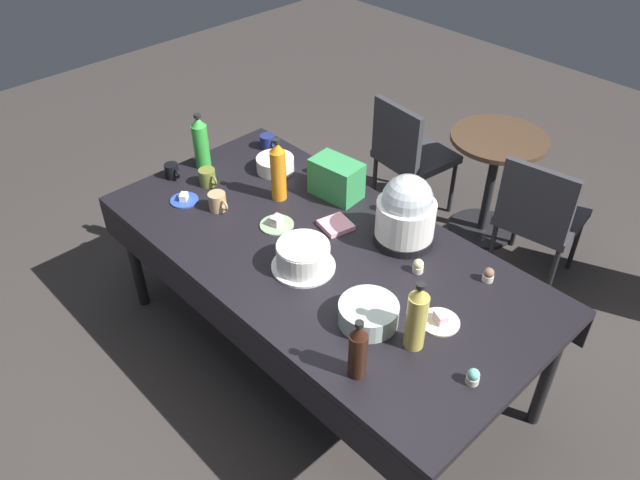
{
  "coord_description": "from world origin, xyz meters",
  "views": [
    {
      "loc": [
        1.64,
        -1.57,
        2.61
      ],
      "look_at": [
        0.0,
        0.0,
        0.8
      ],
      "focal_mm": 35.13,
      "sensor_mm": 36.0,
      "label": 1
    }
  ],
  "objects_px": {
    "cupcake_cocoa": "(473,377)",
    "coffee_mug_navy": "(268,142)",
    "soda_bottle_lime_soda": "(201,143)",
    "cupcake_rose": "(384,205)",
    "dessert_plate_cobalt": "(184,199)",
    "coffee_mug_tan": "(218,202)",
    "coffee_mug_black": "(172,171)",
    "cupcake_lemon": "(488,275)",
    "dessert_plate_cream": "(440,320)",
    "soda_bottle_cola": "(358,351)",
    "soda_carton": "(336,179)",
    "dessert_plate_sage": "(277,223)",
    "potluck_table": "(320,258)",
    "cupcake_vanilla": "(315,168)",
    "frosted_layer_cake": "(303,257)",
    "maroon_chair_right": "(539,213)",
    "soda_bottle_ginger_ale": "(417,317)",
    "glass_salad_bowl": "(368,313)",
    "maroon_chair_left": "(409,151)",
    "coffee_mug_olive": "(208,177)",
    "cupcake_berry": "(418,266)",
    "ceramic_snack_bowl": "(275,164)",
    "soda_bottle_orange_juice": "(278,171)",
    "round_cafe_table": "(494,167)",
    "slow_cooker": "(406,212)"
  },
  "relations": [
    {
      "from": "coffee_mug_olive",
      "to": "soda_bottle_lime_soda",
      "type": "bearing_deg",
      "value": 151.95
    },
    {
      "from": "cupcake_rose",
      "to": "dessert_plate_sage",
      "type": "bearing_deg",
      "value": -119.74
    },
    {
      "from": "coffee_mug_olive",
      "to": "cupcake_cocoa",
      "type": "bearing_deg",
      "value": -2.48
    },
    {
      "from": "soda_bottle_orange_juice",
      "to": "coffee_mug_tan",
      "type": "xyz_separation_m",
      "value": [
        -0.14,
        -0.29,
        -0.11
      ]
    },
    {
      "from": "potluck_table",
      "to": "dessert_plate_cobalt",
      "type": "relative_size",
      "value": 15.07
    },
    {
      "from": "potluck_table",
      "to": "dessert_plate_cream",
      "type": "relative_size",
      "value": 13.39
    },
    {
      "from": "soda_bottle_ginger_ale",
      "to": "soda_carton",
      "type": "xyz_separation_m",
      "value": [
        -0.95,
        0.52,
        -0.05
      ]
    },
    {
      "from": "dessert_plate_sage",
      "to": "cupcake_lemon",
      "type": "distance_m",
      "value": 1.03
    },
    {
      "from": "cupcake_cocoa",
      "to": "soda_bottle_cola",
      "type": "height_order",
      "value": "soda_bottle_cola"
    },
    {
      "from": "maroon_chair_left",
      "to": "soda_carton",
      "type": "bearing_deg",
      "value": -73.27
    },
    {
      "from": "dessert_plate_cobalt",
      "to": "cupcake_lemon",
      "type": "relative_size",
      "value": 2.16
    },
    {
      "from": "coffee_mug_tan",
      "to": "soda_carton",
      "type": "relative_size",
      "value": 0.5
    },
    {
      "from": "potluck_table",
      "to": "dessert_plate_cobalt",
      "type": "xyz_separation_m",
      "value": [
        -0.77,
        -0.24,
        0.07
      ]
    },
    {
      "from": "dessert_plate_cream",
      "to": "soda_bottle_cola",
      "type": "distance_m",
      "value": 0.45
    },
    {
      "from": "cupcake_vanilla",
      "to": "soda_bottle_cola",
      "type": "relative_size",
      "value": 0.25
    },
    {
      "from": "ceramic_snack_bowl",
      "to": "soda_bottle_cola",
      "type": "height_order",
      "value": "soda_bottle_cola"
    },
    {
      "from": "coffee_mug_tan",
      "to": "maroon_chair_left",
      "type": "bearing_deg",
      "value": 89.03
    },
    {
      "from": "cupcake_vanilla",
      "to": "cupcake_berry",
      "type": "height_order",
      "value": "same"
    },
    {
      "from": "cupcake_rose",
      "to": "dessert_plate_cobalt",
      "type": "bearing_deg",
      "value": -138.14
    },
    {
      "from": "cupcake_vanilla",
      "to": "cupcake_rose",
      "type": "height_order",
      "value": "same"
    },
    {
      "from": "potluck_table",
      "to": "maroon_chair_right",
      "type": "bearing_deg",
      "value": 73.06
    },
    {
      "from": "cupcake_vanilla",
      "to": "soda_bottle_lime_soda",
      "type": "xyz_separation_m",
      "value": [
        -0.48,
        -0.4,
        0.12
      ]
    },
    {
      "from": "dessert_plate_sage",
      "to": "dessert_plate_cobalt",
      "type": "bearing_deg",
      "value": -157.08
    },
    {
      "from": "potluck_table",
      "to": "soda_carton",
      "type": "xyz_separation_m",
      "value": [
        -0.26,
        0.37,
        0.16
      ]
    },
    {
      "from": "dessert_plate_cream",
      "to": "round_cafe_table",
      "type": "relative_size",
      "value": 0.23
    },
    {
      "from": "cupcake_vanilla",
      "to": "cupcake_rose",
      "type": "xyz_separation_m",
      "value": [
        0.5,
        0.01,
        0.0
      ]
    },
    {
      "from": "cupcake_lemon",
      "to": "cupcake_vanilla",
      "type": "bearing_deg",
      "value": 177.26
    },
    {
      "from": "cupcake_cocoa",
      "to": "coffee_mug_navy",
      "type": "relative_size",
      "value": 0.54
    },
    {
      "from": "coffee_mug_tan",
      "to": "coffee_mug_black",
      "type": "relative_size",
      "value": 1.15
    },
    {
      "from": "potluck_table",
      "to": "frosted_layer_cake",
      "type": "height_order",
      "value": "frosted_layer_cake"
    },
    {
      "from": "maroon_chair_left",
      "to": "maroon_chair_right",
      "type": "height_order",
      "value": "same"
    },
    {
      "from": "frosted_layer_cake",
      "to": "coffee_mug_navy",
      "type": "relative_size",
      "value": 2.32
    },
    {
      "from": "soda_bottle_orange_juice",
      "to": "cupcake_rose",
      "type": "bearing_deg",
      "value": 34.68
    },
    {
      "from": "soda_bottle_lime_soda",
      "to": "soda_carton",
      "type": "xyz_separation_m",
      "value": [
        0.72,
        0.33,
        -0.05
      ]
    },
    {
      "from": "coffee_mug_olive",
      "to": "soda_carton",
      "type": "relative_size",
      "value": 0.5
    },
    {
      "from": "coffee_mug_olive",
      "to": "maroon_chair_left",
      "type": "height_order",
      "value": "maroon_chair_left"
    },
    {
      "from": "soda_bottle_lime_soda",
      "to": "cupcake_cocoa",
      "type": "bearing_deg",
      "value": -5.01
    },
    {
      "from": "potluck_table",
      "to": "soda_bottle_ginger_ale",
      "type": "bearing_deg",
      "value": -12.14
    },
    {
      "from": "cupcake_vanilla",
      "to": "cupcake_berry",
      "type": "distance_m",
      "value": 0.95
    },
    {
      "from": "dessert_plate_cream",
      "to": "dessert_plate_cobalt",
      "type": "bearing_deg",
      "value": -169.77
    },
    {
      "from": "round_cafe_table",
      "to": "coffee_mug_tan",
      "type": "bearing_deg",
      "value": -107.19
    },
    {
      "from": "cupcake_berry",
      "to": "coffee_mug_olive",
      "type": "distance_m",
      "value": 1.26
    },
    {
      "from": "potluck_table",
      "to": "dessert_plate_sage",
      "type": "bearing_deg",
      "value": -173.52
    },
    {
      "from": "soda_bottle_lime_soda",
      "to": "maroon_chair_right",
      "type": "bearing_deg",
      "value": 43.33
    },
    {
      "from": "slow_cooker",
      "to": "coffee_mug_olive",
      "type": "xyz_separation_m",
      "value": [
        -1.04,
        -0.39,
        -0.12
      ]
    },
    {
      "from": "dessert_plate_cream",
      "to": "coffee_mug_black",
      "type": "bearing_deg",
      "value": -173.91
    },
    {
      "from": "coffee_mug_navy",
      "to": "maroon_chair_right",
      "type": "distance_m",
      "value": 1.62
    },
    {
      "from": "glass_salad_bowl",
      "to": "soda_bottle_ginger_ale",
      "type": "height_order",
      "value": "soda_bottle_ginger_ale"
    },
    {
      "from": "cupcake_vanilla",
      "to": "ceramic_snack_bowl",
      "type": "bearing_deg",
      "value": -139.55
    },
    {
      "from": "coffee_mug_navy",
      "to": "maroon_chair_right",
      "type": "xyz_separation_m",
      "value": [
        1.29,
        0.93,
        -0.3
      ]
    }
  ]
}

